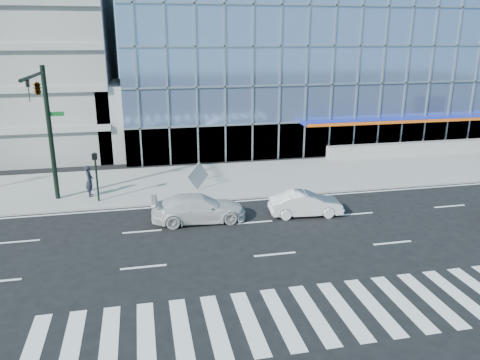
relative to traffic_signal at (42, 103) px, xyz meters
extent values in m
plane|color=black|center=(11.00, -4.57, -6.16)|extent=(160.00, 160.00, 0.00)
cube|color=gray|center=(11.00, 3.43, -6.09)|extent=(120.00, 8.00, 0.15)
cube|color=#708ABB|center=(25.00, 21.43, 1.34)|extent=(42.00, 26.00, 15.00)
cube|color=gray|center=(5.00, 13.43, -3.16)|extent=(6.00, 8.00, 6.00)
cylinder|color=black|center=(0.00, 1.43, -2.01)|extent=(0.28, 0.28, 8.00)
cylinder|color=black|center=(0.00, -1.37, 1.59)|extent=(0.18, 5.60, 0.18)
imported|color=black|center=(0.00, -2.77, 0.99)|extent=(0.18, 0.22, 1.10)
imported|color=black|center=(0.00, -0.57, 0.99)|extent=(0.48, 2.24, 0.90)
cube|color=#0C591E|center=(0.45, 1.43, -0.81)|extent=(0.90, 0.05, 0.25)
cylinder|color=black|center=(2.50, 0.43, -4.51)|extent=(0.12, 0.12, 3.00)
cube|color=black|center=(2.50, 0.28, -3.21)|extent=(0.30, 0.25, 0.35)
imported|color=silver|center=(8.07, -3.72, -5.42)|extent=(5.15, 2.15, 1.48)
imported|color=silver|center=(14.07, -4.12, -5.49)|extent=(4.22, 1.82, 1.35)
imported|color=black|center=(1.95, 1.45, -5.03)|extent=(0.49, 0.73, 1.97)
cube|color=#9A9A9A|center=(8.69, 1.37, -5.10)|extent=(1.53, 1.09, 1.82)
camera|label=1|loc=(5.26, -27.53, 3.53)|focal=35.00mm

